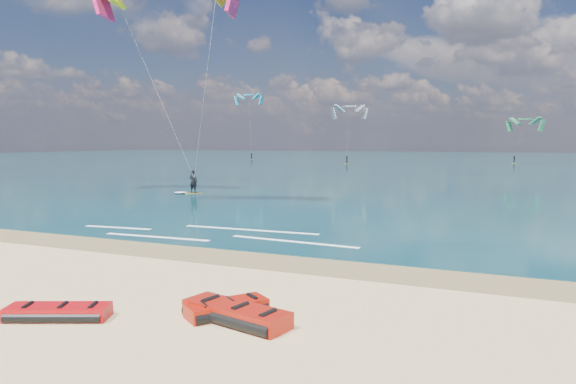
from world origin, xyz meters
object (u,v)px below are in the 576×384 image
object	(u,v)px
packed_kite_right	(227,315)
kitesurfer_main	(180,79)
packed_kite_left	(58,319)
packed_kite_mid	(236,322)

from	to	relation	value
packed_kite_right	kitesurfer_main	bearing A→B (deg)	73.29
packed_kite_left	kitesurfer_main	size ratio (longest dim) A/B	0.15
packed_kite_left	packed_kite_mid	world-z (taller)	packed_kite_mid
packed_kite_mid	packed_kite_right	bearing A→B (deg)	155.36
packed_kite_left	packed_kite_mid	distance (m)	4.10
packed_kite_left	kitesurfer_main	distance (m)	26.30
kitesurfer_main	packed_kite_mid	bearing A→B (deg)	-97.34
packed_kite_left	packed_kite_right	size ratio (longest dim) A/B	1.19
packed_kite_mid	packed_kite_right	size ratio (longest dim) A/B	1.37
packed_kite_right	kitesurfer_main	xyz separation A→B (m)	(-15.13, 20.27, 8.44)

